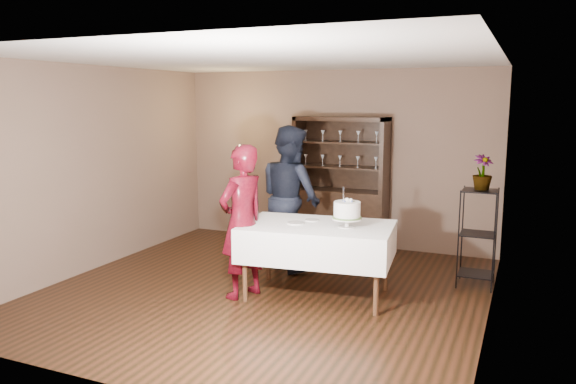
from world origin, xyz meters
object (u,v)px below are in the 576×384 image
Objects in this scene: cake_table at (317,242)px; potted_plant at (482,172)px; china_hutch at (340,205)px; woman at (242,222)px; plant_etagere at (478,234)px; cake at (347,211)px; man at (290,197)px.

potted_plant is at bearing 34.28° from cake_table.
woman is at bearing -98.17° from china_hutch.
potted_plant is at bearing 60.34° from plant_etagere.
woman is 3.87× the size of cake.
man is at bearing 139.07° from cake.
man reaches higher than cake_table.
man is at bearing -175.78° from plant_etagere.
potted_plant is (1.32, 1.14, 0.37)m from cake.
man reaches higher than woman.
woman is (-2.44, -1.45, 0.23)m from plant_etagere.
cake is at bearing -139.45° from plant_etagere.
potted_plant reaches higher than cake.
cake is (0.35, -0.00, 0.38)m from cake_table.
plant_etagere is 1.76m from cake.
cake_table is 0.94× the size of man.
china_hutch is 2.20m from cake_table.
plant_etagere is 0.68× the size of woman.
man is 4.60× the size of potted_plant.
china_hutch is at bearing 153.17° from plant_etagere.
cake_table is at bearing -146.05° from plant_etagere.
potted_plant is (1.66, 1.13, 0.75)m from cake_table.
potted_plant is at bearing 140.17° from woman.
cake is (1.08, -0.94, 0.07)m from man.
cake_table is at bearing 132.39° from woman.
man reaches higher than plant_etagere.
china_hutch is 1.67× the size of plant_etagere.
woman is at bearing -163.61° from cake.
plant_etagere is (2.08, -1.05, -0.01)m from china_hutch.
woman reaches higher than plant_etagere.
china_hutch is 2.33m from cake.
man is (-2.39, -0.18, 0.31)m from plant_etagere.
man reaches higher than potted_plant.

